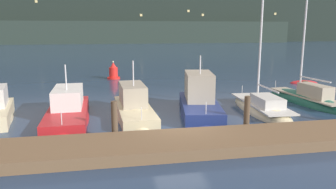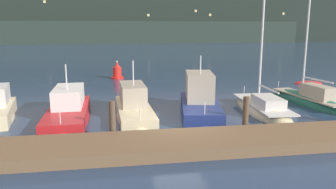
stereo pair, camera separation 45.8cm
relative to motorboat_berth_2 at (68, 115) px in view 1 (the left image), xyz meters
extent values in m
plane|color=navy|center=(5.52, -3.24, -0.24)|extent=(400.00, 400.00, 0.00)
cube|color=brown|center=(5.52, -5.45, -0.02)|extent=(28.55, 2.80, 0.45)
cylinder|color=#4C3D2D|center=(2.41, -3.80, 0.64)|extent=(0.28, 0.28, 1.76)
cylinder|color=#4C3D2D|center=(8.63, -3.80, 0.63)|extent=(0.28, 0.28, 1.74)
ellipsoid|color=red|center=(0.00, -0.11, -0.24)|extent=(2.40, 7.33, 1.32)
cube|color=red|center=(0.00, -0.11, 0.08)|extent=(2.21, 6.60, 0.64)
cube|color=silver|center=(-0.02, 0.62, 0.90)|extent=(1.59, 3.24, 1.02)
cube|color=black|center=(-0.06, 2.08, 1.05)|extent=(1.33, 0.25, 0.46)
cylinder|color=silver|center=(0.00, 0.04, 2.08)|extent=(0.07, 0.07, 1.35)
cylinder|color=silver|center=(0.08, -3.16, 0.69)|extent=(0.04, 0.04, 0.60)
ellipsoid|color=beige|center=(3.58, -0.22, -0.24)|extent=(2.20, 6.75, 1.40)
cube|color=beige|center=(3.58, -0.22, 0.08)|extent=(2.02, 6.08, 0.64)
cube|color=#A39984|center=(3.55, 0.45, 0.96)|extent=(1.43, 2.99, 1.13)
cube|color=black|center=(3.50, 1.78, 1.13)|extent=(1.17, 0.28, 0.51)
cylinder|color=silver|center=(3.57, -0.09, 2.22)|extent=(0.07, 0.07, 1.38)
cylinder|color=silver|center=(3.69, -3.02, 0.70)|extent=(0.04, 0.04, 0.60)
ellipsoid|color=navy|center=(7.36, -0.18, -0.24)|extent=(3.35, 6.96, 0.99)
cube|color=navy|center=(7.36, -0.18, 0.13)|extent=(3.06, 6.27, 0.74)
cube|color=#A39984|center=(7.48, 0.47, 1.29)|extent=(2.00, 3.15, 1.60)
cube|color=black|center=(7.71, 1.79, 1.53)|extent=(1.37, 0.53, 0.71)
cylinder|color=silver|center=(7.38, -0.05, 2.61)|extent=(0.07, 0.07, 1.05)
cylinder|color=silver|center=(6.87, -2.94, 0.79)|extent=(0.04, 0.04, 0.60)
ellipsoid|color=beige|center=(11.19, -0.14, -0.24)|extent=(2.43, 7.14, 1.33)
cube|color=silver|center=(11.19, -0.14, 0.24)|extent=(2.04, 6.00, 0.08)
cube|color=silver|center=(11.14, -0.98, 0.55)|extent=(1.35, 2.32, 0.55)
cylinder|color=silver|center=(11.22, 0.42, 4.62)|extent=(0.12, 0.12, 8.76)
cylinder|color=silver|center=(11.14, -0.93, 1.28)|extent=(0.24, 2.71, 0.09)
cylinder|color=silver|center=(11.37, 3.09, 0.49)|extent=(0.04, 0.04, 0.50)
ellipsoid|color=#195647|center=(15.07, 1.33, -0.24)|extent=(2.39, 7.34, 1.47)
cube|color=#A39984|center=(15.07, 1.33, 0.25)|extent=(2.01, 6.16, 0.08)
cube|color=#A39984|center=(15.17, 0.47, 0.71)|extent=(1.21, 2.40, 0.84)
cylinder|color=silver|center=(15.01, 1.91, 4.99)|extent=(0.12, 0.12, 9.48)
cylinder|color=silver|center=(15.16, 0.58, 1.46)|extent=(0.38, 2.66, 0.09)
cylinder|color=silver|center=(14.71, 4.63, 0.50)|extent=(0.04, 0.04, 0.50)
cylinder|color=red|center=(2.81, 14.58, -0.16)|extent=(1.25, 1.25, 0.16)
cylinder|color=red|center=(2.81, 14.58, 0.40)|extent=(0.84, 0.84, 0.97)
cone|color=red|center=(2.81, 14.58, 1.14)|extent=(0.59, 0.59, 0.50)
sphere|color=#F9EAB7|center=(2.81, 14.58, 1.44)|extent=(0.16, 0.16, 0.16)
cube|color=#1E2823|center=(5.52, 106.18, 10.05)|extent=(240.00, 16.00, 20.58)
cube|color=#26332C|center=(-5.65, 96.18, 3.41)|extent=(144.00, 10.00, 7.30)
cube|color=#F4DB8C|center=(27.47, 98.13, 3.77)|extent=(0.80, 0.10, 0.80)
cube|color=#F4DB8C|center=(64.88, 98.13, 10.08)|extent=(0.80, 0.10, 0.80)
cube|color=#F4DB8C|center=(-19.51, 98.13, 13.30)|extent=(0.80, 0.10, 0.80)
cube|color=#F4DB8C|center=(24.07, 98.13, 6.74)|extent=(0.80, 0.10, 0.80)
cube|color=#F4DB8C|center=(14.59, 98.13, 9.23)|extent=(0.80, 0.10, 0.80)
cube|color=#F4DB8C|center=(36.77, 98.13, 9.46)|extent=(0.80, 0.10, 0.80)
cube|color=#F4DB8C|center=(24.21, 98.13, 0.90)|extent=(0.80, 0.10, 0.80)
cube|color=#F4DB8C|center=(31.45, 98.13, 10.78)|extent=(0.80, 0.10, 0.80)
ellipsoid|color=red|center=(19.70, 8.59, -0.24)|extent=(2.61, 1.30, 0.56)
cube|color=brown|center=(19.70, 8.59, -0.02)|extent=(0.61, 0.77, 0.06)
camera|label=1|loc=(2.15, -17.90, 4.62)|focal=35.00mm
camera|label=2|loc=(2.60, -17.98, 4.62)|focal=35.00mm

